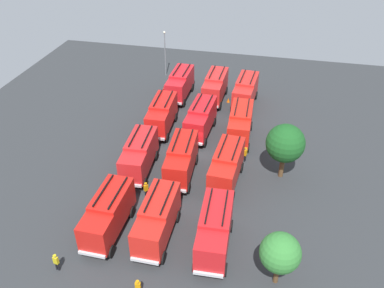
{
  "coord_description": "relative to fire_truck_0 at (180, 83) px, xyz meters",
  "views": [
    {
      "loc": [
        36.79,
        8.32,
        26.93
      ],
      "look_at": [
        0.0,
        0.0,
        1.4
      ],
      "focal_mm": 37.68,
      "sensor_mm": 36.0,
      "label": 1
    }
  ],
  "objects": [
    {
      "name": "fire_truck_10",
      "position": [
        17.61,
        9.33,
        0.0
      ],
      "size": [
        7.33,
        3.1,
        3.88
      ],
      "rotation": [
        0.0,
        0.0,
        -0.06
      ],
      "color": "red",
      "rests_on": "ground"
    },
    {
      "name": "tree_1",
      "position": [
        28.93,
        15.05,
        1.16
      ],
      "size": [
        3.17,
        3.17,
        4.92
      ],
      "color": "brown",
      "rests_on": "ground"
    },
    {
      "name": "fire_truck_9",
      "position": [
        8.92,
        9.67,
        0.0
      ],
      "size": [
        7.27,
        2.94,
        3.88
      ],
      "rotation": [
        0.0,
        0.0,
        0.03
      ],
      "color": "red",
      "rests_on": "ground"
    },
    {
      "name": "firefighter_0",
      "position": [
        21.55,
        1.96,
        -1.2
      ],
      "size": [
        0.48,
        0.44,
        1.71
      ],
      "rotation": [
        0.0,
        0.0,
        4.08
      ],
      "color": "black",
      "rests_on": "ground"
    },
    {
      "name": "tree_0",
      "position": [
        15.26,
        14.87,
        2.01
      ],
      "size": [
        3.99,
        3.99,
        6.19
      ],
      "color": "brown",
      "rests_on": "ground"
    },
    {
      "name": "fire_truck_7",
      "position": [
        26.42,
        4.62,
        0.0
      ],
      "size": [
        7.21,
        2.77,
        3.88
      ],
      "rotation": [
        0.0,
        0.0,
        0.0
      ],
      "color": "red",
      "rests_on": "ground"
    },
    {
      "name": "fire_truck_4",
      "position": [
        -0.21,
        5.01,
        0.0
      ],
      "size": [
        7.25,
        2.87,
        3.88
      ],
      "rotation": [
        0.0,
        0.0,
        -0.02
      ],
      "color": "red",
      "rests_on": "ground"
    },
    {
      "name": "firefighter_2",
      "position": [
        13.44,
        10.87,
        -1.16
      ],
      "size": [
        0.47,
        0.35,
        1.77
      ],
      "rotation": [
        0.0,
        0.0,
        4.42
      ],
      "color": "black",
      "rests_on": "ground"
    },
    {
      "name": "traffic_cone_0",
      "position": [
        -0.02,
        6.98,
        -1.83
      ],
      "size": [
        0.45,
        0.45,
        0.64
      ],
      "primitive_type": "cone",
      "color": "#F2600C",
      "rests_on": "ground"
    },
    {
      "name": "fire_truck_6",
      "position": [
        17.44,
        4.53,
        0.0
      ],
      "size": [
        7.32,
        3.07,
        3.88
      ],
      "rotation": [
        0.0,
        0.0,
        0.05
      ],
      "color": "red",
      "rests_on": "ground"
    },
    {
      "name": "firefighter_4",
      "position": [
        31.69,
        -2.3,
        -1.19
      ],
      "size": [
        0.3,
        0.45,
        1.71
      ],
      "rotation": [
        0.0,
        0.0,
        2.99
      ],
      "color": "black",
      "rests_on": "ground"
    },
    {
      "name": "fire_truck_11",
      "position": [
        26.56,
        9.69,
        0.0
      ],
      "size": [
        7.31,
        3.03,
        3.88
      ],
      "rotation": [
        0.0,
        0.0,
        0.05
      ],
      "color": "red",
      "rests_on": "ground"
    },
    {
      "name": "ground_plane",
      "position": [
        13.44,
        4.78,
        -2.15
      ],
      "size": [
        63.58,
        63.58,
        0.0
      ],
      "primitive_type": "plane",
      "color": "#2D3033"
    },
    {
      "name": "fire_truck_3",
      "position": [
        26.74,
        0.24,
        0.0
      ],
      "size": [
        7.23,
        2.83,
        3.88
      ],
      "rotation": [
        0.0,
        0.0,
        -0.01
      ],
      "color": "red",
      "rests_on": "ground"
    },
    {
      "name": "fire_truck_2",
      "position": [
        17.66,
        -0.0,
        0.0
      ],
      "size": [
        7.33,
        3.09,
        3.88
      ],
      "rotation": [
        0.0,
        0.0,
        0.06
      ],
      "color": "red",
      "rests_on": "ground"
    },
    {
      "name": "fire_truck_1",
      "position": [
        8.96,
        -0.06,
        0.0
      ],
      "size": [
        7.3,
        3.01,
        3.88
      ],
      "rotation": [
        0.0,
        0.0,
        0.04
      ],
      "color": "red",
      "rests_on": "ground"
    },
    {
      "name": "fire_truck_5",
      "position": [
        8.9,
        4.82,
        0.0
      ],
      "size": [
        7.31,
        3.04,
        3.88
      ],
      "rotation": [
        0.0,
        0.0,
        -0.05
      ],
      "color": "red",
      "rests_on": "ground"
    },
    {
      "name": "firefighter_3",
      "position": [
        32.49,
        4.9,
        -1.25
      ],
      "size": [
        0.31,
        0.46,
        1.62
      ],
      "rotation": [
        0.0,
        0.0,
        3.32
      ],
      "color": "black",
      "rests_on": "ground"
    },
    {
      "name": "fire_truck_0",
      "position": [
        0.0,
        0.0,
        0.0
      ],
      "size": [
        7.23,
        2.84,
        3.88
      ],
      "rotation": [
        0.0,
        0.0,
        -0.01
      ],
      "color": "red",
      "rests_on": "ground"
    },
    {
      "name": "firefighter_1",
      "position": [
        0.84,
        -2.1,
        -1.16
      ],
      "size": [
        0.31,
        0.46,
        1.76
      ],
      "rotation": [
        0.0,
        0.0,
        3.33
      ],
      "color": "black",
      "rests_on": "ground"
    },
    {
      "name": "lamppost",
      "position": [
        -6.79,
        -4.07,
        2.01
      ],
      "size": [
        0.36,
        0.36,
        7.16
      ],
      "color": "slate",
      "rests_on": "ground"
    },
    {
      "name": "fire_truck_8",
      "position": [
        0.3,
        9.29,
        0.0
      ],
      "size": [
        7.34,
        3.12,
        3.88
      ],
      "rotation": [
        0.0,
        0.0,
        -0.06
      ],
      "color": "red",
      "rests_on": "ground"
    }
  ]
}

